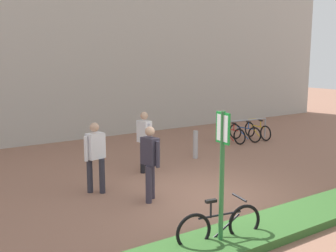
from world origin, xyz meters
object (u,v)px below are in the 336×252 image
bike_rack_cluster (244,132)px  person_casual_tan (144,138)px  bike_at_sign (220,226)px  parking_sign_post (222,160)px  person_shirt_blue (95,153)px  bollard_steel (195,145)px  person_suited_dark (150,159)px

bike_rack_cluster → person_casual_tan: (-5.40, -1.52, 0.63)m
bike_rack_cluster → bike_at_sign: bearing=-137.0°
parking_sign_post → bike_rack_cluster: 9.33m
person_shirt_blue → bike_rack_cluster: bearing=18.6°
bollard_steel → person_shirt_blue: 4.30m
parking_sign_post → bike_at_sign: parking_sign_post is taller
bike_rack_cluster → person_suited_dark: person_suited_dark is taller
parking_sign_post → person_casual_tan: 5.03m
bike_rack_cluster → person_casual_tan: size_ratio=1.22×
bollard_steel → person_casual_tan: 2.23m
person_shirt_blue → person_suited_dark: (0.80, -1.19, 0.00)m
bollard_steel → person_suited_dark: person_suited_dark is taller
parking_sign_post → person_shirt_blue: bearing=98.5°
bollard_steel → person_casual_tan: bearing=-169.6°
bike_at_sign → person_shirt_blue: person_shirt_blue is taller
bike_at_sign → person_casual_tan: (1.27, 4.70, 0.63)m
bike_at_sign → person_shirt_blue: (-0.65, 3.76, 0.63)m
person_shirt_blue → parking_sign_post: bearing=-81.5°
person_casual_tan → parking_sign_post: bearing=-105.6°
bollard_steel → person_casual_tan: (-2.13, -0.39, 0.53)m
bollard_steel → bike_rack_cluster: bearing=19.0°
bike_at_sign → bike_rack_cluster: 9.12m
person_shirt_blue → person_suited_dark: 1.44m
bollard_steel → parking_sign_post: bearing=-123.7°
person_suited_dark → bike_rack_cluster: bearing=29.2°
bike_at_sign → bollard_steel: bollard_steel is taller
parking_sign_post → person_shirt_blue: 3.95m
parking_sign_post → person_suited_dark: bearing=85.2°
person_casual_tan → bike_rack_cluster: bearing=15.7°
person_shirt_blue → person_suited_dark: size_ratio=1.00×
bike_at_sign → person_shirt_blue: 3.87m
person_casual_tan → person_shirt_blue: size_ratio=1.00×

